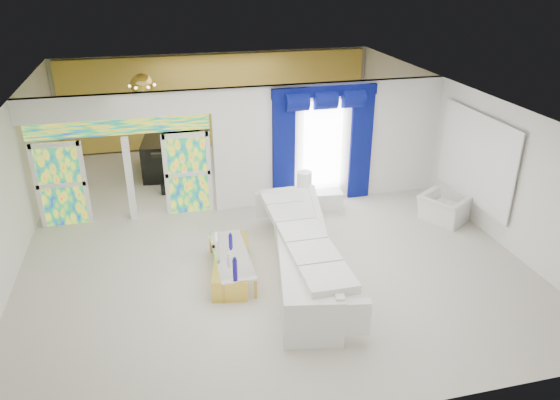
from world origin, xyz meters
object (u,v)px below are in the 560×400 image
object	(u,v)px
armchair	(443,209)
white_sofa	(302,254)
console_table	(316,201)
grand_piano	(173,154)
coffee_table	(232,264)

from	to	relation	value
armchair	white_sofa	bearing A→B (deg)	78.19
console_table	grand_piano	xyz separation A→B (m)	(-3.25, 3.46, 0.30)
white_sofa	coffee_table	size ratio (longest dim) A/B	2.31
white_sofa	coffee_table	distance (m)	1.40
console_table	armchair	world-z (taller)	armchair
grand_piano	armchair	bearing A→B (deg)	-32.15
coffee_table	console_table	bearing A→B (deg)	44.48
white_sofa	coffee_table	xyz separation A→B (m)	(-1.35, 0.30, -0.21)
white_sofa	console_table	world-z (taller)	white_sofa
coffee_table	console_table	size ratio (longest dim) A/B	1.49
console_table	armchair	bearing A→B (deg)	-26.37
console_table	armchair	xyz separation A→B (m)	(2.72, -1.35, 0.11)
coffee_table	armchair	distance (m)	5.32
console_table	grand_piano	distance (m)	4.76
grand_piano	console_table	bearing A→B (deg)	-40.09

